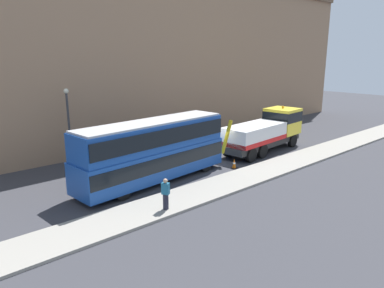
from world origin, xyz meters
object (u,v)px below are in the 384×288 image
(recovery_tow_truck, at_px, (266,131))
(double_decker_bus, at_px, (154,149))
(pedestrian_onlooker, at_px, (166,194))
(traffic_cone_near_bus, at_px, (234,164))
(street_lamp, at_px, (69,121))

(recovery_tow_truck, height_order, double_decker_bus, double_decker_bus)
(pedestrian_onlooker, bearing_deg, double_decker_bus, 35.12)
(double_decker_bus, xyz_separation_m, traffic_cone_near_bus, (6.05, -1.60, -1.89))
(double_decker_bus, distance_m, traffic_cone_near_bus, 6.54)
(recovery_tow_truck, height_order, pedestrian_onlooker, recovery_tow_truck)
(street_lamp, bearing_deg, recovery_tow_truck, -24.15)
(double_decker_bus, relative_size, street_lamp, 1.92)
(recovery_tow_truck, relative_size, pedestrian_onlooker, 5.98)
(double_decker_bus, distance_m, street_lamp, 7.28)
(traffic_cone_near_bus, height_order, street_lamp, street_lamp)
(recovery_tow_truck, distance_m, traffic_cone_near_bus, 6.22)
(double_decker_bus, relative_size, traffic_cone_near_bus, 15.54)
(recovery_tow_truck, distance_m, pedestrian_onlooker, 14.83)
(recovery_tow_truck, bearing_deg, traffic_cone_near_bus, -169.40)
(pedestrian_onlooker, bearing_deg, recovery_tow_truck, -9.77)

